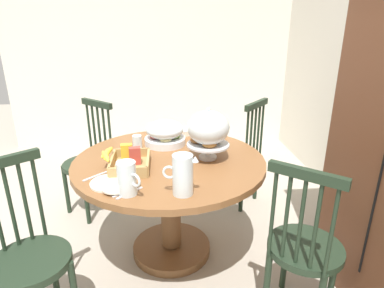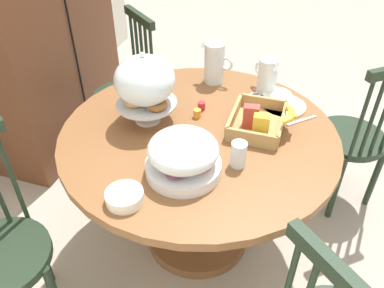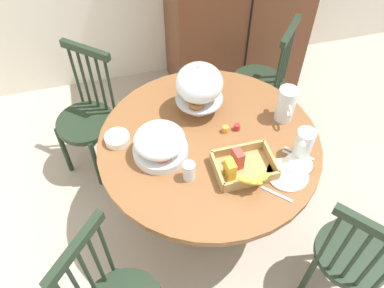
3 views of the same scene
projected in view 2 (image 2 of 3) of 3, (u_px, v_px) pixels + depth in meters
name	position (u px, v px, depth m)	size (l,w,h in m)	color
ground_plane	(233.00, 232.00, 2.22)	(10.00, 10.00, 0.00)	#A89E8E
wooden_armoire	(27.00, 5.00, 2.39)	(1.18, 0.60, 1.96)	brown
dining_table	(198.00, 165.00, 1.87)	(1.26, 1.26, 0.74)	brown
windsor_chair_near_window	(0.00, 253.00, 1.57)	(0.47, 0.47, 0.97)	#1E2D1E
windsor_chair_facing_door	(353.00, 140.00, 2.17)	(0.47, 0.47, 0.97)	#1E2D1E
windsor_chair_far_side	(127.00, 95.00, 2.56)	(0.47, 0.47, 0.97)	#1E2D1E
pastry_stand_with_dome	(145.00, 83.00, 1.70)	(0.28, 0.28, 0.34)	silver
fruit_platter_covered	(183.00, 155.00, 1.48)	(0.30, 0.30, 0.18)	silver
orange_juice_pitcher	(214.00, 65.00, 2.06)	(0.11, 0.19, 0.22)	silver
milk_pitcher	(267.00, 77.00, 1.98)	(0.14, 0.15, 0.18)	silver
cereal_basket	(261.00, 121.00, 1.74)	(0.32, 0.30, 0.12)	tan
china_plate_large	(283.00, 106.00, 1.91)	(0.22, 0.22, 0.01)	white
china_plate_small	(277.00, 95.00, 1.97)	(0.15, 0.15, 0.01)	white
cereal_bowl	(125.00, 197.00, 1.39)	(0.14, 0.14, 0.04)	white
drinking_glass	(239.00, 154.00, 1.53)	(0.06, 0.06, 0.11)	silver
jam_jar_strawberry	(202.00, 106.00, 1.88)	(0.04, 0.04, 0.04)	#B7282D
jam_jar_apricot	(197.00, 113.00, 1.83)	(0.04, 0.04, 0.04)	orange
table_knife	(267.00, 93.00, 2.01)	(0.17, 0.01, 0.01)	silver
dinner_fork	(264.00, 91.00, 2.03)	(0.17, 0.01, 0.01)	silver
soup_spoon	(301.00, 121.00, 1.81)	(0.17, 0.01, 0.01)	silver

